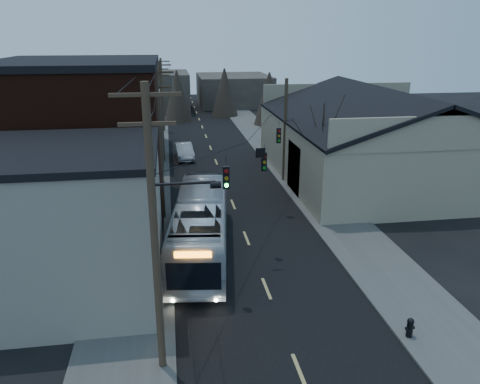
% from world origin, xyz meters
% --- Properties ---
extents(road_surface, '(9.00, 110.00, 0.02)m').
position_xyz_m(road_surface, '(0.00, 30.00, 0.01)').
color(road_surface, black).
rests_on(road_surface, ground).
extents(sidewalk_left, '(4.00, 110.00, 0.12)m').
position_xyz_m(sidewalk_left, '(-6.50, 30.00, 0.06)').
color(sidewalk_left, '#474744').
rests_on(sidewalk_left, ground).
extents(sidewalk_right, '(4.00, 110.00, 0.12)m').
position_xyz_m(sidewalk_right, '(6.50, 30.00, 0.06)').
color(sidewalk_right, '#474744').
rests_on(sidewalk_right, ground).
extents(building_clapboard, '(8.00, 8.00, 7.00)m').
position_xyz_m(building_clapboard, '(-9.00, 9.00, 3.50)').
color(building_clapboard, gray).
rests_on(building_clapboard, ground).
extents(building_brick, '(10.00, 12.00, 10.00)m').
position_xyz_m(building_brick, '(-10.00, 20.00, 5.00)').
color(building_brick, black).
rests_on(building_brick, ground).
extents(building_left_far, '(9.00, 14.00, 7.00)m').
position_xyz_m(building_left_far, '(-9.50, 36.00, 3.50)').
color(building_left_far, '#342F29').
rests_on(building_left_far, ground).
extents(warehouse, '(16.16, 20.60, 7.73)m').
position_xyz_m(warehouse, '(13.00, 25.00, 2.70)').
color(warehouse, gray).
rests_on(warehouse, ground).
extents(building_far_left, '(10.00, 12.00, 6.00)m').
position_xyz_m(building_far_left, '(-6.00, 65.00, 3.00)').
color(building_far_left, '#342F29').
rests_on(building_far_left, ground).
extents(building_far_right, '(12.00, 14.00, 5.00)m').
position_xyz_m(building_far_right, '(7.00, 70.00, 2.50)').
color(building_far_right, '#342F29').
rests_on(building_far_right, ground).
extents(bare_tree, '(0.40, 0.40, 7.20)m').
position_xyz_m(bare_tree, '(6.50, 20.00, 3.60)').
color(bare_tree, black).
rests_on(bare_tree, ground).
extents(utility_lines, '(11.24, 45.28, 10.50)m').
position_xyz_m(utility_lines, '(-3.11, 24.14, 4.95)').
color(utility_lines, '#382B1E').
rests_on(utility_lines, ground).
extents(bus, '(4.29, 12.29, 3.35)m').
position_xyz_m(bus, '(-2.85, 12.53, 1.68)').
color(bus, silver).
rests_on(bus, ground).
extents(parked_car, '(1.95, 4.71, 1.52)m').
position_xyz_m(parked_car, '(-3.00, 33.78, 0.76)').
color(parked_car, '#A8AAB0').
rests_on(parked_car, ground).
extents(fire_hydrant, '(0.40, 0.29, 0.84)m').
position_xyz_m(fire_hydrant, '(4.96, 3.26, 0.57)').
color(fire_hydrant, black).
rests_on(fire_hydrant, sidewalk_right).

